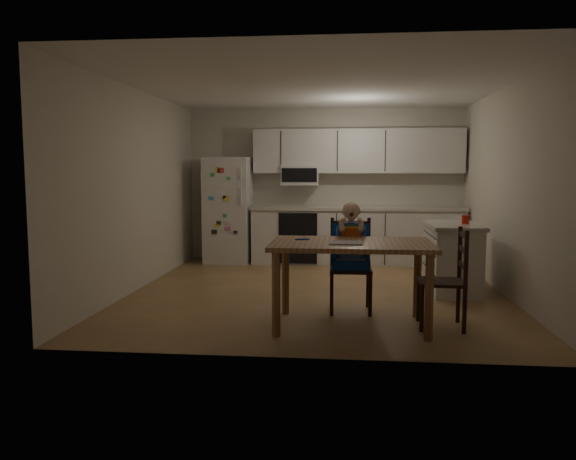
{
  "coord_description": "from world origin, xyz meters",
  "views": [
    {
      "loc": [
        0.33,
        -6.82,
        1.48
      ],
      "look_at": [
        -0.27,
        -0.92,
        0.86
      ],
      "focal_mm": 35.0,
      "sensor_mm": 36.0,
      "label": 1
    }
  ],
  "objects_px": {
    "refrigerator": "(228,210)",
    "kitchen_island": "(452,257)",
    "chair_side": "(452,272)",
    "dining_table": "(351,254)",
    "chair_booster": "(351,246)",
    "red_cup": "(465,220)"
  },
  "relations": [
    {
      "from": "refrigerator",
      "to": "kitchen_island",
      "type": "bearing_deg",
      "value": -31.59
    },
    {
      "from": "refrigerator",
      "to": "chair_side",
      "type": "height_order",
      "value": "refrigerator"
    },
    {
      "from": "dining_table",
      "to": "chair_side",
      "type": "xyz_separation_m",
      "value": [
        0.94,
        0.05,
        -0.17
      ]
    },
    {
      "from": "dining_table",
      "to": "chair_booster",
      "type": "height_order",
      "value": "chair_booster"
    },
    {
      "from": "refrigerator",
      "to": "chair_side",
      "type": "relative_size",
      "value": 1.79
    },
    {
      "from": "chair_booster",
      "to": "chair_side",
      "type": "xyz_separation_m",
      "value": [
        0.95,
        -0.57,
        -0.16
      ]
    },
    {
      "from": "dining_table",
      "to": "chair_side",
      "type": "height_order",
      "value": "chair_side"
    },
    {
      "from": "kitchen_island",
      "to": "chair_side",
      "type": "relative_size",
      "value": 1.2
    },
    {
      "from": "red_cup",
      "to": "dining_table",
      "type": "bearing_deg",
      "value": -130.18
    },
    {
      "from": "refrigerator",
      "to": "red_cup",
      "type": "relative_size",
      "value": 16.11
    },
    {
      "from": "refrigerator",
      "to": "chair_side",
      "type": "xyz_separation_m",
      "value": [
        2.9,
        -3.63,
        -0.31
      ]
    },
    {
      "from": "dining_table",
      "to": "kitchen_island",
      "type": "bearing_deg",
      "value": 53.57
    },
    {
      "from": "dining_table",
      "to": "chair_booster",
      "type": "distance_m",
      "value": 0.62
    },
    {
      "from": "chair_booster",
      "to": "red_cup",
      "type": "bearing_deg",
      "value": 35.29
    },
    {
      "from": "red_cup",
      "to": "chair_side",
      "type": "distance_m",
      "value": 1.7
    },
    {
      "from": "refrigerator",
      "to": "red_cup",
      "type": "xyz_separation_m",
      "value": [
        3.34,
        -2.02,
        0.05
      ]
    },
    {
      "from": "red_cup",
      "to": "chair_side",
      "type": "height_order",
      "value": "same"
    },
    {
      "from": "chair_booster",
      "to": "chair_side",
      "type": "relative_size",
      "value": 1.22
    },
    {
      "from": "kitchen_island",
      "to": "red_cup",
      "type": "relative_size",
      "value": 10.84
    },
    {
      "from": "kitchen_island",
      "to": "chair_side",
      "type": "bearing_deg",
      "value": -100.6
    },
    {
      "from": "refrigerator",
      "to": "kitchen_island",
      "type": "distance_m",
      "value": 3.79
    },
    {
      "from": "dining_table",
      "to": "chair_booster",
      "type": "bearing_deg",
      "value": 90.09
    }
  ]
}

